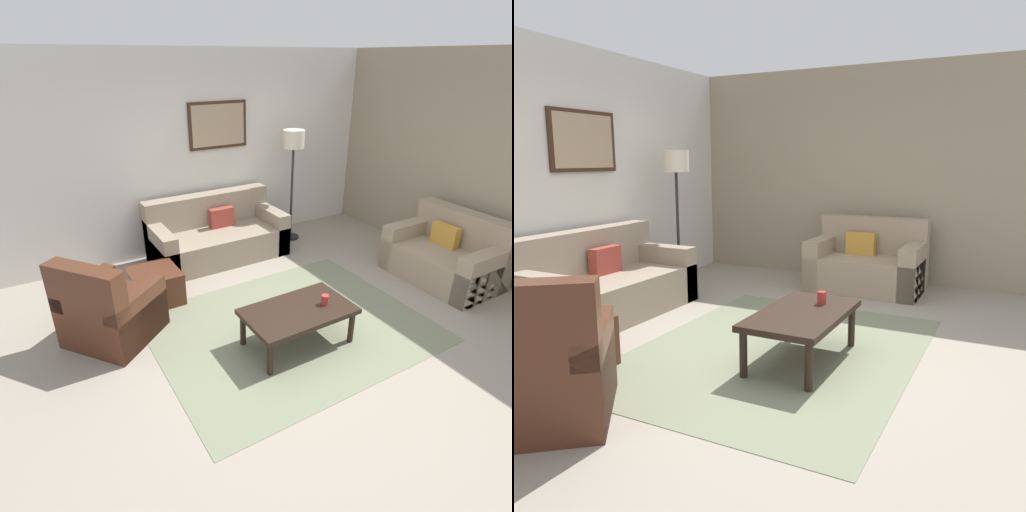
% 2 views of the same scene
% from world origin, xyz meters
% --- Properties ---
extents(ground_plane, '(8.00, 8.00, 0.00)m').
position_xyz_m(ground_plane, '(0.00, 0.00, 0.00)').
color(ground_plane, gray).
extents(rear_partition, '(6.00, 0.12, 2.80)m').
position_xyz_m(rear_partition, '(0.00, 2.60, 1.40)').
color(rear_partition, silver).
rests_on(rear_partition, ground_plane).
extents(stone_feature_panel, '(0.12, 5.20, 2.80)m').
position_xyz_m(stone_feature_panel, '(3.00, 0.00, 1.40)').
color(stone_feature_panel, gray).
rests_on(stone_feature_panel, ground_plane).
extents(area_rug, '(2.89, 2.25, 0.01)m').
position_xyz_m(area_rug, '(0.00, 0.00, 0.00)').
color(area_rug, gray).
rests_on(area_rug, ground_plane).
extents(couch_main, '(1.91, 0.92, 0.88)m').
position_xyz_m(couch_main, '(0.10, 2.09, 0.30)').
color(couch_main, gray).
rests_on(couch_main, ground_plane).
extents(couch_loveseat, '(0.90, 1.36, 0.88)m').
position_xyz_m(couch_loveseat, '(2.44, -0.09, 0.30)').
color(couch_loveseat, gray).
rests_on(couch_loveseat, ground_plane).
extents(armchair_leather, '(1.12, 1.12, 0.95)m').
position_xyz_m(armchair_leather, '(-1.73, 0.77, 0.31)').
color(armchair_leather, '#4C2819').
rests_on(armchair_leather, ground_plane).
extents(ottoman, '(0.56, 0.56, 0.40)m').
position_xyz_m(ottoman, '(-1.08, 1.28, 0.20)').
color(ottoman, '#4C2819').
rests_on(ottoman, ground_plane).
extents(coffee_table, '(1.10, 0.64, 0.41)m').
position_xyz_m(coffee_table, '(-0.10, -0.26, 0.36)').
color(coffee_table, black).
rests_on(coffee_table, ground_plane).
extents(cup, '(0.08, 0.08, 0.10)m').
position_xyz_m(cup, '(0.19, -0.32, 0.46)').
color(cup, '#B2332D').
rests_on(cup, coffee_table).
extents(lamp_standing, '(0.32, 0.32, 1.71)m').
position_xyz_m(lamp_standing, '(1.42, 2.06, 1.41)').
color(lamp_standing, black).
rests_on(lamp_standing, ground_plane).
extents(framed_artwork, '(0.89, 0.04, 0.65)m').
position_xyz_m(framed_artwork, '(0.41, 2.51, 1.79)').
color(framed_artwork, '#382316').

